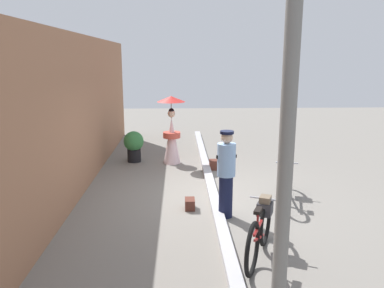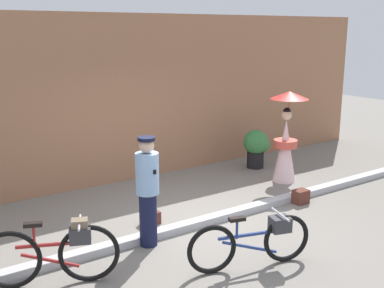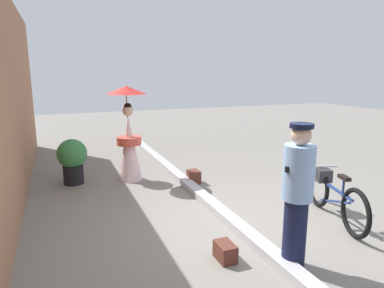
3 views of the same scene
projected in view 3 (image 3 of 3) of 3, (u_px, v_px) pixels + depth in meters
name	position (u px, v px, depth m)	size (l,w,h in m)	color
ground_plane	(238.00, 230.00, 4.80)	(30.00, 30.00, 0.00)	gray
sidewalk_curb	(238.00, 226.00, 4.79)	(14.00, 0.20, 0.12)	#B2B2B7
bicycle_near_officer	(333.00, 194.00, 5.13)	(1.72, 0.64, 0.75)	black
person_officer	(297.00, 193.00, 3.74)	(0.34, 0.38, 1.65)	#141938
person_with_parasol	(129.00, 134.00, 6.86)	(0.79, 0.79, 1.90)	silver
potted_plant_by_door	(73.00, 158.00, 6.71)	(0.59, 0.57, 0.89)	black
backpack_on_pavement	(226.00, 251.00, 4.03)	(0.30, 0.19, 0.21)	#592D23
backpack_spare	(194.00, 176.00, 6.80)	(0.28, 0.21, 0.26)	#592D23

